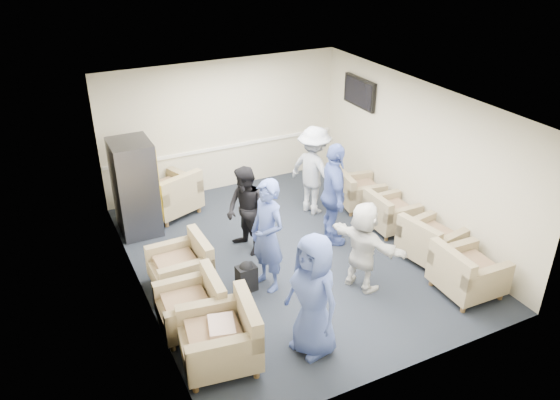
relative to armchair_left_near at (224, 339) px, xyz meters
name	(u,v)px	position (x,y,z in m)	size (l,w,h in m)	color
floor	(291,255)	(1.91, 1.87, -0.38)	(6.00, 6.00, 0.00)	black
ceiling	(292,101)	(1.91, 1.87, 2.32)	(6.00, 6.00, 0.00)	silver
back_wall	(224,126)	(1.91, 4.87, 0.97)	(5.00, 0.02, 2.70)	beige
front_wall	(410,284)	(1.91, -1.13, 0.97)	(5.00, 0.02, 2.70)	beige
left_wall	(134,217)	(-0.59, 1.87, 0.97)	(0.02, 6.00, 2.70)	beige
right_wall	(416,156)	(4.41, 1.87, 0.97)	(0.02, 6.00, 2.70)	beige
chair_rail	(225,147)	(1.91, 4.85, 0.52)	(4.98, 0.04, 0.06)	white
tv	(359,93)	(4.35, 3.67, 1.67)	(0.10, 1.00, 0.58)	black
armchair_left_near	(224,339)	(0.00, 0.00, 0.00)	(1.08, 1.08, 0.76)	#8A7A59
armchair_left_mid	(194,307)	(-0.12, 0.82, -0.04)	(0.88, 0.88, 0.67)	#8A7A59
armchair_left_far	(184,267)	(0.04, 1.82, -0.04)	(0.86, 0.86, 0.68)	#8A7A59
armchair_right_near	(465,274)	(3.78, -0.25, -0.02)	(0.91, 0.91, 0.71)	#8A7A59
armchair_right_midnear	(429,242)	(3.90, 0.71, -0.04)	(0.98, 0.98, 0.68)	#8A7A59
armchair_right_midfar	(389,214)	(3.92, 1.84, -0.07)	(0.79, 0.79, 0.62)	#8A7A59
armchair_right_far	(357,192)	(3.89, 2.84, -0.06)	(0.90, 0.90, 0.63)	#8A7A59
armchair_corner	(171,196)	(0.53, 4.17, 0.00)	(1.23, 1.23, 0.76)	#8A7A59
vending_machine	(135,187)	(-0.18, 3.82, 0.49)	(0.71, 0.82, 1.74)	#53545C
backpack	(246,276)	(0.86, 1.28, -0.11)	(0.31, 0.23, 0.51)	black
pillow	(222,327)	(-0.02, 0.01, 0.18)	(0.42, 0.32, 0.12)	beige
person_front_left	(313,296)	(1.13, -0.28, 0.49)	(0.85, 0.55, 1.74)	#4356A0
person_mid_left	(268,236)	(1.20, 1.25, 0.53)	(0.66, 0.43, 1.80)	#4356A0
person_back_left	(246,211)	(1.30, 2.31, 0.40)	(0.75, 0.59, 1.55)	black
person_back_right	(314,171)	(3.02, 3.06, 0.49)	(1.12, 0.64, 1.73)	silver
person_mid_right	(334,195)	(2.77, 1.93, 0.55)	(1.08, 0.45, 1.85)	#4356A0
person_front_right	(363,246)	(2.49, 0.60, 0.35)	(1.35, 0.43, 1.45)	silver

